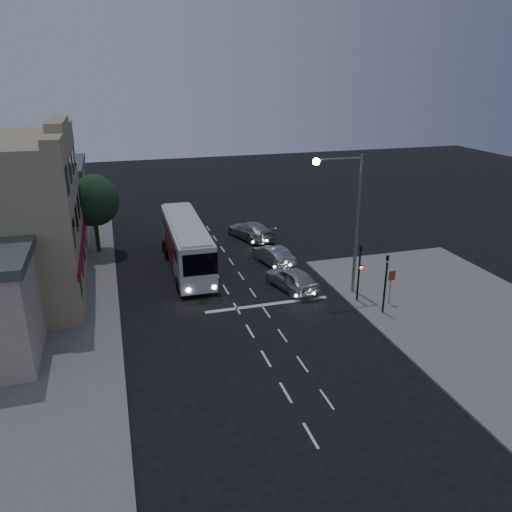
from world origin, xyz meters
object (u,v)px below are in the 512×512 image
object	(u,v)px
tour_bus	(186,243)
regulatory_sign	(391,282)
car_suv	(292,279)
street_tree	(93,198)
traffic_signal_main	(359,266)
traffic_signal_side	(386,277)
car_sedan_a	(273,255)
car_sedan_b	(251,230)
streetlight	(349,209)

from	to	relation	value
tour_bus	regulatory_sign	size ratio (longest dim) A/B	5.33
car_suv	street_tree	distance (m)	17.21
traffic_signal_main	traffic_signal_side	distance (m)	2.10
car_sedan_a	car_sedan_b	world-z (taller)	car_sedan_b
regulatory_sign	traffic_signal_main	bearing A→B (deg)	149.16
street_tree	car_suv	bearing A→B (deg)	-41.93
car_suv	tour_bus	bearing A→B (deg)	-58.99
car_sedan_a	traffic_signal_side	size ratio (longest dim) A/B	1.03
traffic_signal_main	traffic_signal_side	size ratio (longest dim) A/B	1.00
tour_bus	regulatory_sign	xyz separation A→B (m)	(11.13, -10.05, -0.34)
traffic_signal_main	car_suv	bearing A→B (deg)	137.59
car_sedan_a	traffic_signal_main	distance (m)	8.66
traffic_signal_main	traffic_signal_side	world-z (taller)	same
car_sedan_b	car_sedan_a	bearing A→B (deg)	71.51
car_suv	regulatory_sign	distance (m)	6.49
street_tree	tour_bus	bearing A→B (deg)	-39.26
tour_bus	car_sedan_a	bearing A→B (deg)	-8.80
tour_bus	car_suv	distance (m)	8.65
car_sedan_b	streetlight	distance (m)	14.00
tour_bus	car_sedan_b	xyz separation A→B (m)	(6.42, 5.18, -1.18)
car_suv	traffic_signal_main	bearing A→B (deg)	123.08
car_sedan_b	street_tree	world-z (taller)	street_tree
car_suv	car_sedan_b	distance (m)	11.20
streetlight	street_tree	size ratio (longest dim) A/B	1.45
car_suv	traffic_signal_side	bearing A→B (deg)	114.21
tour_bus	regulatory_sign	distance (m)	15.00
car_sedan_b	traffic_signal_main	distance (m)	14.62
car_sedan_b	regulatory_sign	world-z (taller)	regulatory_sign
car_sedan_b	traffic_signal_main	size ratio (longest dim) A/B	1.27
tour_bus	streetlight	xyz separation A→B (m)	(9.17, -7.61, 3.80)
tour_bus	car_suv	size ratio (longest dim) A/B	2.58
car_sedan_b	street_tree	distance (m)	13.33
car_sedan_b	street_tree	bearing A→B (deg)	-18.22
traffic_signal_main	street_tree	distance (m)	21.38
traffic_signal_side	street_tree	size ratio (longest dim) A/B	0.66
traffic_signal_side	streetlight	size ratio (longest dim) A/B	0.46
traffic_signal_side	streetlight	bearing A→B (deg)	105.70
car_suv	streetlight	world-z (taller)	streetlight
traffic_signal_side	streetlight	world-z (taller)	streetlight
car_sedan_b	regulatory_sign	xyz separation A→B (m)	(4.71, -15.23, 0.84)
traffic_signal_side	traffic_signal_main	bearing A→B (deg)	109.49
car_sedan_b	streetlight	size ratio (longest dim) A/B	0.58
tour_bus	street_tree	size ratio (longest dim) A/B	1.89
traffic_signal_side	car_sedan_a	bearing A→B (deg)	110.79
traffic_signal_main	car_sedan_a	bearing A→B (deg)	111.11
car_sedan_a	street_tree	distance (m)	14.73
car_sedan_b	street_tree	size ratio (longest dim) A/B	0.84
car_sedan_a	car_sedan_b	xyz separation A→B (m)	(0.05, 6.30, 0.06)
traffic_signal_main	traffic_signal_side	bearing A→B (deg)	-70.51
traffic_signal_main	car_sedan_b	bearing A→B (deg)	101.96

